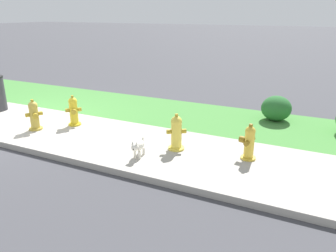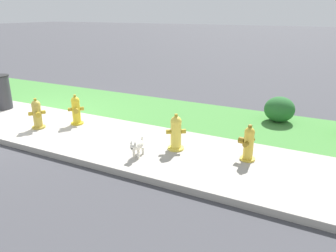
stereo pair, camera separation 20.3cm
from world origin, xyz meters
name	(u,v)px [view 1 (the left image)]	position (x,y,z in m)	size (l,w,h in m)	color
ground_plane	(19,122)	(0.00, 0.00, 0.00)	(120.00, 120.00, 0.00)	#424247
sidewalk_pavement	(19,122)	(0.00, 0.00, 0.01)	(18.00, 2.30, 0.01)	#ADA89E
grass_verge	(82,100)	(0.00, 2.35, 0.00)	(18.00, 2.41, 0.01)	#47893D
fire_hydrant_far_end	(176,133)	(4.22, 0.13, 0.35)	(0.37, 0.36, 0.74)	yellow
fire_hydrant_mid_block	(34,116)	(0.82, -0.24, 0.34)	(0.35, 0.36, 0.72)	gold
fire_hydrant_by_grass_verge	(74,111)	(1.42, 0.40, 0.35)	(0.34, 0.34, 0.73)	yellow
fire_hydrant_at_driveway	(249,143)	(5.61, 0.29, 0.33)	(0.33, 0.37, 0.69)	gold
small_white_dog	(138,146)	(3.74, -0.52, 0.22)	(0.21, 0.46, 0.38)	silver
shrub_bush_mid_verge	(276,108)	(5.71, 2.88, 0.31)	(0.73, 0.73, 0.62)	#28662D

